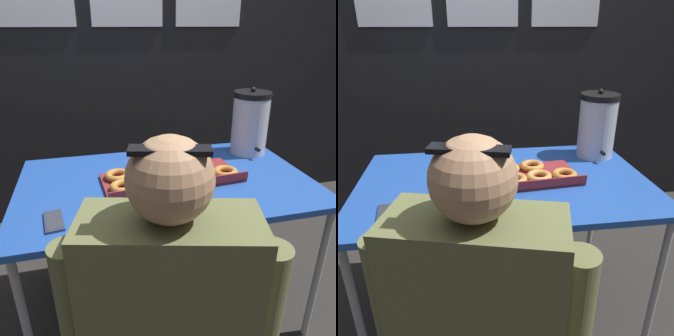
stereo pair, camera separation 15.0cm
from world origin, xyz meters
The scene contains 6 objects.
ground_plane centered at (0.00, 0.00, 0.00)m, with size 12.00×12.00×0.00m, color #2D2B28.
back_wall centered at (0.00, 1.13, 1.23)m, with size 6.00×0.11×2.45m.
folding_table centered at (0.00, 0.00, 0.71)m, with size 1.33×0.81×0.76m.
donut_box centered at (0.01, -0.01, 0.78)m, with size 0.66×0.32×0.05m.
coffee_urn centered at (0.53, 0.24, 0.93)m, with size 0.20×0.22×0.36m.
cell_phone centered at (-0.48, -0.24, 0.76)m, with size 0.09×0.15×0.01m.
Camera 1 is at (-0.33, -1.33, 1.42)m, focal length 35.00 mm.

